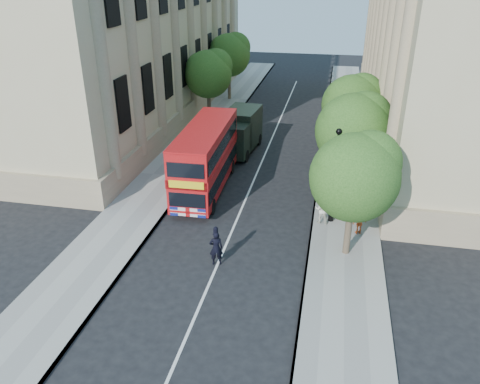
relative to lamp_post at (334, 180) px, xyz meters
The scene contains 17 objects.
ground 8.20m from the lamp_post, 129.81° to the right, with size 120.00×120.00×0.00m, color black.
pavement_right 4.75m from the lamp_post, 79.38° to the left, with size 3.50×80.00×0.12m, color gray.
pavement_left 11.73m from the lamp_post, 159.59° to the left, with size 3.50×80.00×0.12m, color gray.
building_right 21.06m from the lamp_post, 63.95° to the left, with size 12.00×38.00×18.00m, color tan.
building_left 26.82m from the lamp_post, 136.25° to the left, with size 12.00×38.00×18.00m, color tan.
tree_right_near 3.54m from the lamp_post, 74.15° to the right, with size 4.00×4.00×6.08m.
tree_right_mid 3.70m from the lamp_post, 74.48° to the left, with size 4.20×4.20×6.37m.
tree_right_far 9.25m from the lamp_post, 84.67° to the left, with size 4.00×4.00×6.15m.
tree_left_far 19.52m from the lamp_post, 124.35° to the left, with size 4.00×4.00×6.30m.
tree_left_back 26.51m from the lamp_post, 114.51° to the left, with size 4.20×4.20×6.65m.
lamp_post is the anchor object (origin of this frame).
double_decker_bus 8.04m from the lamp_post, 161.01° to the left, with size 2.53×8.58×3.93m.
box_van 11.75m from the lamp_post, 126.36° to the left, with size 2.63×5.50×3.05m.
police_constable 7.31m from the lamp_post, 135.36° to the right, with size 0.62×0.41×1.71m, color black.
woman_pedestrian 1.71m from the lamp_post, 148.15° to the right, with size 0.76×0.59×1.57m, color silver.
child_a 2.53m from the lamp_post, 37.03° to the right, with size 0.70×0.29×1.20m, color #D25B25.
child_b 2.03m from the lamp_post, 88.66° to the left, with size 0.64×0.37×1.00m, color #E4D64E.
Camera 1 is at (4.63, -16.47, 12.44)m, focal length 35.00 mm.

